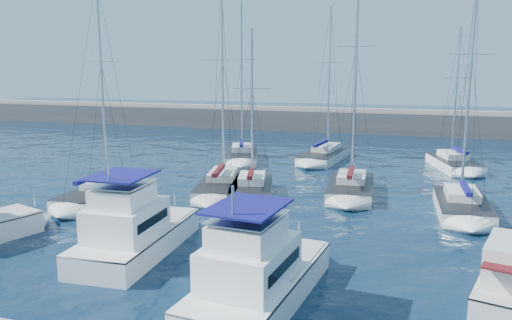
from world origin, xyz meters
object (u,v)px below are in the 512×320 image
(motor_yacht_stbd_inner, at_px, (257,277))
(sailboat_back_b, at_px, (325,155))
(sailboat_mid_c, at_px, (252,189))
(sailboat_back_a, at_px, (242,155))
(sailboat_mid_b, at_px, (222,185))
(sailboat_back_c, at_px, (454,163))
(sailboat_mid_a, at_px, (102,193))
(sailboat_mid_e, at_px, (462,205))
(motor_yacht_port_inner, at_px, (134,233))
(sailboat_mid_d, at_px, (351,187))

(motor_yacht_stbd_inner, height_order, sailboat_back_b, sailboat_back_b)
(sailboat_mid_c, relative_size, sailboat_back_b, 0.79)
(sailboat_back_a, xyz_separation_m, sailboat_back_b, (8.02, 2.73, -0.03))
(sailboat_mid_b, relative_size, sailboat_back_c, 1.18)
(sailboat_mid_a, height_order, sailboat_mid_e, sailboat_mid_e)
(sailboat_mid_a, bearing_deg, motor_yacht_port_inner, -51.80)
(sailboat_mid_d, height_order, sailboat_back_a, sailboat_mid_d)
(sailboat_mid_c, bearing_deg, motor_yacht_stbd_inner, -86.22)
(motor_yacht_port_inner, relative_size, sailboat_mid_a, 0.55)
(sailboat_mid_b, distance_m, sailboat_mid_e, 16.91)
(sailboat_mid_a, bearing_deg, motor_yacht_stbd_inner, -41.74)
(motor_yacht_stbd_inner, distance_m, sailboat_mid_e, 18.29)
(motor_yacht_port_inner, distance_m, sailboat_mid_b, 13.54)
(sailboat_back_b, relative_size, sailboat_back_c, 1.18)
(motor_yacht_stbd_inner, distance_m, sailboat_mid_b, 18.64)
(sailboat_mid_b, distance_m, sailboat_back_c, 22.78)
(sailboat_mid_a, xyz_separation_m, sailboat_back_c, (24.52, 19.75, -0.02))
(sailboat_back_b, bearing_deg, sailboat_back_a, -154.68)
(motor_yacht_port_inner, height_order, sailboat_back_c, sailboat_back_c)
(motor_yacht_stbd_inner, bearing_deg, motor_yacht_port_inner, 162.04)
(sailboat_mid_e, bearing_deg, sailboat_mid_a, -172.18)
(sailboat_mid_d, bearing_deg, sailboat_mid_e, -24.42)
(sailboat_mid_d, height_order, sailboat_back_c, sailboat_mid_d)
(sailboat_back_c, bearing_deg, sailboat_back_a, 169.73)
(sailboat_mid_a, xyz_separation_m, sailboat_back_a, (4.25, 17.80, 0.01))
(sailboat_back_a, bearing_deg, sailboat_mid_c, -86.04)
(sailboat_mid_b, relative_size, sailboat_mid_c, 1.27)
(sailboat_back_c, bearing_deg, sailboat_back_b, 160.59)
(motor_yacht_stbd_inner, bearing_deg, sailboat_mid_d, 91.39)
(sailboat_mid_a, distance_m, sailboat_mid_c, 10.65)
(sailboat_mid_b, xyz_separation_m, sailboat_mid_e, (16.90, -0.78, 0.02))
(sailboat_back_b, bearing_deg, sailboat_mid_a, -114.34)
(motor_yacht_port_inner, distance_m, sailboat_mid_e, 20.71)
(sailboat_back_b, bearing_deg, sailboat_mid_e, -47.64)
(sailboat_mid_a, distance_m, sailboat_mid_b, 8.72)
(sailboat_mid_d, bearing_deg, sailboat_mid_a, -160.83)
(sailboat_mid_d, bearing_deg, sailboat_back_a, 135.05)
(sailboat_mid_b, relative_size, sailboat_mid_e, 0.97)
(sailboat_mid_d, relative_size, sailboat_back_b, 1.10)
(sailboat_mid_d, xyz_separation_m, sailboat_back_c, (7.94, 12.69, -0.05))
(motor_yacht_port_inner, height_order, sailboat_mid_d, sailboat_mid_d)
(sailboat_back_c, bearing_deg, motor_yacht_port_inner, -136.60)
(sailboat_mid_c, xyz_separation_m, sailboat_back_a, (-5.44, 13.39, 0.04))
(sailboat_mid_e, xyz_separation_m, sailboat_back_c, (0.51, 15.47, -0.04))
(sailboat_mid_e, bearing_deg, sailboat_back_a, 143.32)
(motor_yacht_port_inner, xyz_separation_m, sailboat_mid_d, (8.90, 15.52, -0.57))
(sailboat_mid_d, height_order, sailboat_back_b, sailboat_mid_d)
(sailboat_mid_d, bearing_deg, sailboat_mid_c, -162.86)
(motor_yacht_stbd_inner, bearing_deg, sailboat_mid_c, 114.43)
(sailboat_back_c, bearing_deg, sailboat_mid_d, -137.79)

